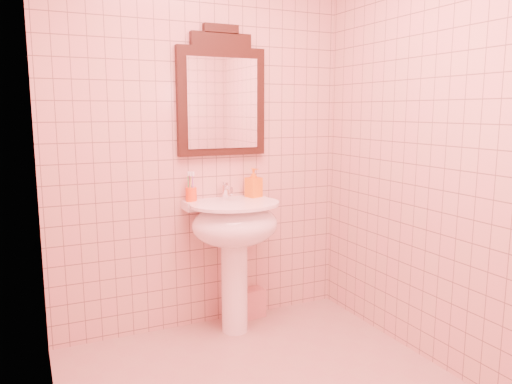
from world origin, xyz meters
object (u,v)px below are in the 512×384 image
mirror (222,96)px  towel (252,303)px  toothbrush_cup (191,194)px  soap_dispenser (254,183)px  pedestal_sink (235,234)px

mirror → towel: mirror is taller
toothbrush_cup → towel: toothbrush_cup is taller
toothbrush_cup → soap_dispenser: (0.43, -0.04, 0.05)m
mirror → pedestal_sink: bearing=-90.0°
mirror → soap_dispenser: size_ratio=4.21×
soap_dispenser → towel: size_ratio=0.98×
mirror → towel: bearing=-9.1°
toothbrush_cup → soap_dispenser: size_ratio=0.84×
pedestal_sink → toothbrush_cup: 0.38m
toothbrush_cup → towel: 0.92m
soap_dispenser → towel: soap_dispenser is taller
toothbrush_cup → towel: bearing=0.4°
soap_dispenser → toothbrush_cup: bearing=157.8°
soap_dispenser → towel: (0.01, 0.04, -0.86)m
toothbrush_cup → soap_dispenser: soap_dispenser is taller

